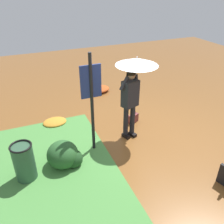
{
  "coord_description": "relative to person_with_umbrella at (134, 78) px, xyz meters",
  "views": [
    {
      "loc": [
        -2.57,
        -4.3,
        3.52
      ],
      "look_at": [
        -0.77,
        0.05,
        0.85
      ],
      "focal_mm": 38.11,
      "sensor_mm": 36.0,
      "label": 1
    }
  ],
  "objects": [
    {
      "name": "leaf_pile_near_person",
      "position": [
        0.12,
        2.85,
        -1.46
      ],
      "size": [
        0.8,
        0.64,
        0.18
      ],
      "color": "#B74C1E",
      "rests_on": "ground_plane"
    },
    {
      "name": "shrub_cluster",
      "position": [
        -1.81,
        -0.5,
        -1.28
      ],
      "size": [
        0.72,
        0.66,
        0.59
      ],
      "color": "#285628",
      "rests_on": "ground_plane"
    },
    {
      "name": "handbag",
      "position": [
        0.33,
        0.53,
        -1.42
      ],
      "size": [
        0.33,
        0.26,
        0.37
      ],
      "color": "brown",
      "rests_on": "ground_plane"
    },
    {
      "name": "trash_bin",
      "position": [
        -2.6,
        -0.59,
        -1.13
      ],
      "size": [
        0.42,
        0.42,
        0.83
      ],
      "color": "#2D5138",
      "rests_on": "ground_plane"
    },
    {
      "name": "person_with_umbrella",
      "position": [
        0.0,
        0.0,
        0.0
      ],
      "size": [
        0.96,
        0.96,
        2.04
      ],
      "color": "black",
      "rests_on": "ground_plane"
    },
    {
      "name": "ground_plane",
      "position": [
        0.2,
        -0.16,
        -1.55
      ],
      "size": [
        18.0,
        18.0,
        0.0
      ],
      "primitive_type": "plane",
      "color": "brown"
    },
    {
      "name": "leaf_pile_by_bench",
      "position": [
        -1.71,
        1.25,
        -1.48
      ],
      "size": [
        0.64,
        0.51,
        0.14
      ],
      "color": "#C68428",
      "rests_on": "ground_plane"
    },
    {
      "name": "info_sign_post",
      "position": [
        -1.07,
        -0.19,
        -0.11
      ],
      "size": [
        0.44,
        0.07,
        2.3
      ],
      "color": "black",
      "rests_on": "ground_plane"
    }
  ]
}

